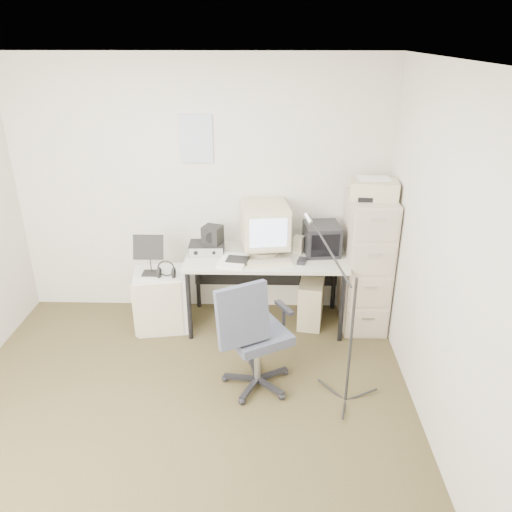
{
  "coord_description": "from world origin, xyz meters",
  "views": [
    {
      "loc": [
        0.64,
        -2.82,
        2.65
      ],
      "look_at": [
        0.55,
        0.95,
        0.95
      ],
      "focal_mm": 35.0,
      "sensor_mm": 36.0,
      "label": 1
    }
  ],
  "objects_px": {
    "desk": "(266,290)",
    "side_cart": "(162,300)",
    "office_chair": "(257,333)",
    "filing_cabinet": "(366,263)"
  },
  "relations": [
    {
      "from": "desk",
      "to": "side_cart",
      "type": "height_order",
      "value": "desk"
    },
    {
      "from": "office_chair",
      "to": "side_cart",
      "type": "distance_m",
      "value": 1.29
    },
    {
      "from": "filing_cabinet",
      "to": "office_chair",
      "type": "bearing_deg",
      "value": -135.46
    },
    {
      "from": "desk",
      "to": "office_chair",
      "type": "distance_m",
      "value": 0.97
    },
    {
      "from": "filing_cabinet",
      "to": "office_chair",
      "type": "height_order",
      "value": "filing_cabinet"
    },
    {
      "from": "office_chair",
      "to": "side_cart",
      "type": "bearing_deg",
      "value": 108.06
    },
    {
      "from": "filing_cabinet",
      "to": "side_cart",
      "type": "distance_m",
      "value": 1.98
    },
    {
      "from": "office_chair",
      "to": "side_cart",
      "type": "relative_size",
      "value": 1.68
    },
    {
      "from": "desk",
      "to": "side_cart",
      "type": "relative_size",
      "value": 2.53
    },
    {
      "from": "filing_cabinet",
      "to": "desk",
      "type": "relative_size",
      "value": 0.87
    }
  ]
}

